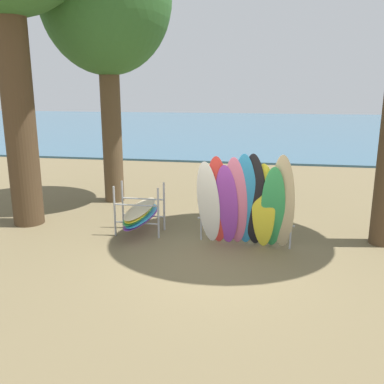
# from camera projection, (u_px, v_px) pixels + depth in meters

# --- Properties ---
(ground_plane) EXTENTS (80.00, 80.00, 0.00)m
(ground_plane) POSITION_uv_depth(u_px,v_px,m) (215.00, 264.00, 8.85)
(ground_plane) COLOR brown
(lake_water) EXTENTS (80.00, 36.00, 0.10)m
(lake_water) POSITION_uv_depth(u_px,v_px,m) (255.00, 127.00, 37.18)
(lake_water) COLOR #38607A
(lake_water) RESTS_ON ground
(tree_mid_behind) EXTENTS (3.84, 3.84, 8.31)m
(tree_mid_behind) POSITION_uv_depth(u_px,v_px,m) (106.00, 0.00, 12.24)
(tree_mid_behind) COLOR brown
(tree_mid_behind) RESTS_ON ground
(leaning_board_pile) EXTENTS (2.27, 0.84, 2.25)m
(leaning_board_pile) POSITION_uv_depth(u_px,v_px,m) (245.00, 204.00, 9.42)
(leaning_board_pile) COLOR white
(leaning_board_pile) RESTS_ON ground
(board_storage_rack) EXTENTS (1.15, 2.13, 1.25)m
(board_storage_rack) POSITION_uv_depth(u_px,v_px,m) (141.00, 213.00, 10.59)
(board_storage_rack) COLOR #9EA0A5
(board_storage_rack) RESTS_ON ground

